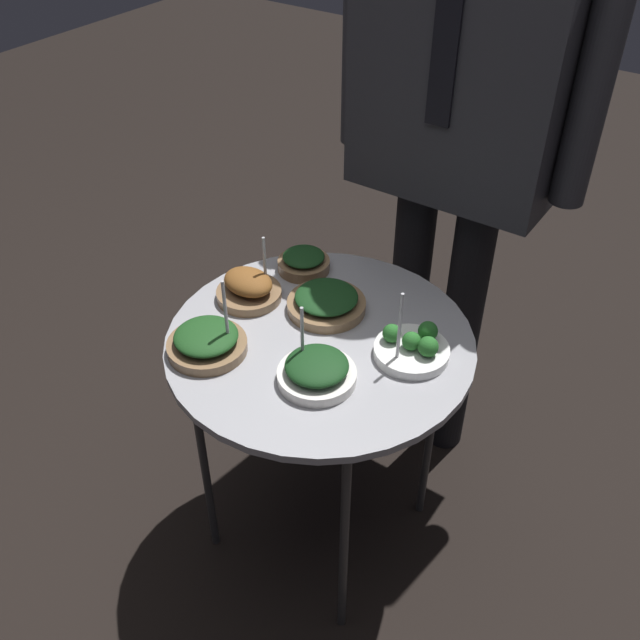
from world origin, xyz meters
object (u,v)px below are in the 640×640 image
serving_cart (320,355)px  bowl_roast_near_rim (249,288)px  bowl_spinach_mid_right (326,302)px  bowl_spinach_mid_left (207,341)px  bowl_spinach_center (304,262)px  waiter_figure (463,93)px  bowl_spinach_front_right (317,371)px  bowl_broccoli_back_right (413,347)px

serving_cart → bowl_roast_near_rim: bowl_roast_near_rim is taller
bowl_spinach_mid_right → bowl_spinach_mid_left: size_ratio=0.98×
serving_cart → bowl_spinach_mid_right: bearing=116.3°
bowl_spinach_center → waiter_figure: 0.52m
serving_cart → bowl_spinach_center: bowl_spinach_center is taller
bowl_spinach_front_right → bowl_spinach_mid_left: bowl_spinach_mid_left is taller
bowl_spinach_mid_right → bowl_spinach_mid_left: (-0.13, -0.26, 0.00)m
bowl_broccoli_back_right → waiter_figure: 0.57m
bowl_spinach_front_right → bowl_roast_near_rim: size_ratio=1.03×
serving_cart → bowl_roast_near_rim: bearing=173.0°
bowl_spinach_front_right → waiter_figure: waiter_figure is taller
bowl_spinach_front_right → bowl_spinach_center: bowl_spinach_front_right is taller
serving_cart → bowl_broccoli_back_right: bowl_broccoli_back_right is taller
bowl_spinach_mid_right → bowl_roast_near_rim: 0.18m
bowl_spinach_mid_left → bowl_broccoli_back_right: bearing=32.6°
bowl_spinach_front_right → waiter_figure: bearing=91.7°
serving_cart → bowl_spinach_mid_right: (-0.04, 0.09, 0.07)m
bowl_roast_near_rim → bowl_spinach_mid_left: bearing=-77.3°
bowl_spinach_mid_right → bowl_spinach_center: (-0.13, 0.10, -0.00)m
bowl_broccoli_back_right → serving_cart: bearing=-161.2°
bowl_roast_near_rim → bowl_spinach_center: (0.04, 0.16, -0.01)m
bowl_spinach_mid_right → bowl_roast_near_rim: size_ratio=1.14×
bowl_spinach_front_right → bowl_spinach_mid_right: 0.23m
serving_cart → bowl_spinach_center: size_ratio=5.29×
waiter_figure → serving_cart: bearing=-96.0°
bowl_broccoli_back_right → waiter_figure: bearing=108.3°
bowl_broccoli_back_right → bowl_spinach_front_right: bearing=-124.6°
bowl_roast_near_rim → waiter_figure: (0.26, 0.45, 0.37)m
bowl_spinach_mid_left → bowl_spinach_center: size_ratio=1.43×
bowl_spinach_mid_left → waiter_figure: size_ratio=0.11×
serving_cart → bowl_broccoli_back_right: (0.19, 0.06, 0.07)m
bowl_spinach_mid_right → waiter_figure: 0.55m
serving_cart → bowl_spinach_front_right: bearing=-58.5°
bowl_spinach_mid_left → bowl_spinach_front_right: bearing=13.0°
waiter_figure → bowl_spinach_front_right: bearing=-88.3°
serving_cart → bowl_spinach_center: (-0.18, 0.19, 0.07)m
bowl_spinach_mid_left → bowl_broccoli_back_right: bowl_broccoli_back_right is taller
bowl_spinach_mid_right → waiter_figure: bearing=76.2°
bowl_roast_near_rim → bowl_broccoli_back_right: size_ratio=0.85×
bowl_spinach_mid_right → bowl_spinach_center: size_ratio=1.41×
waiter_figure → bowl_broccoli_back_right: bearing=-71.7°
bowl_spinach_center → waiter_figure: waiter_figure is taller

